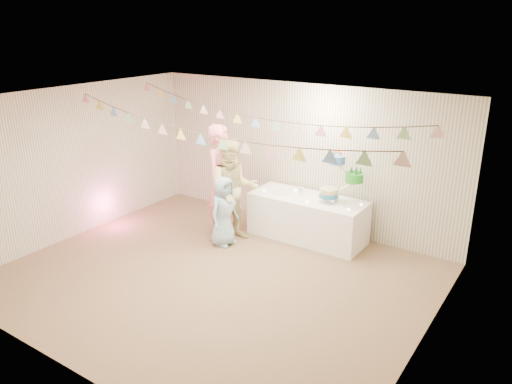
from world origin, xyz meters
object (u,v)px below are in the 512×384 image
Objects in this scene: cake_stand at (340,179)px; person_adult_a at (222,181)px; table at (307,218)px; person_adult_b at (233,191)px; person_child at (224,211)px.

person_adult_a is (-1.86, -0.74, -0.18)m from cake_stand.
person_adult_b is at bearing -144.55° from table.
person_adult_b reaches higher than person_child.
person_child reaches higher than table.
cake_stand is 1.80m from person_adult_b.
person_child is (-1.05, -1.01, 0.22)m from table.
person_adult_a is (-1.31, -0.69, 0.61)m from table.
cake_stand is (0.55, 0.05, 0.79)m from table.
person_child is (-0.01, -0.27, -0.29)m from person_adult_b.
table is at bearing -66.52° from person_adult_a.
person_adult_a reaches higher than person_child.
person_adult_b reaches higher than table.
person_child is (-1.60, -1.06, -0.57)m from cake_stand.
table is 1.01× the size of person_adult_a.
cake_stand reaches higher than person_child.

